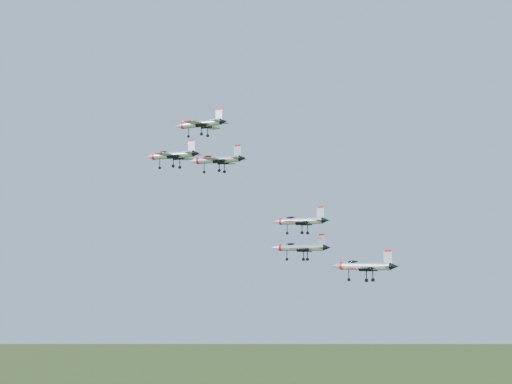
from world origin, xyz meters
The scene contains 6 objects.
jet_lead centered at (-14.15, 7.57, 153.90)m, with size 13.09×10.73×3.51m.
jet_left_high centered at (-5.41, 0.34, 144.94)m, with size 12.45×10.32×3.33m.
jet_right_high centered at (-5.81, -13.88, 144.13)m, with size 11.49×9.45×3.08m.
jet_left_low centered at (9.82, 5.52, 127.98)m, with size 11.99×9.94×3.20m.
jet_right_low centered at (16.93, -9.47, 132.21)m, with size 10.76×8.89×2.88m.
jet_trail centered at (26.87, -6.69, 124.88)m, with size 12.15×10.14×3.25m.
Camera 1 is at (67.43, -115.32, 126.87)m, focal length 50.00 mm.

